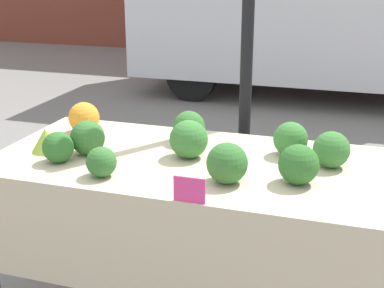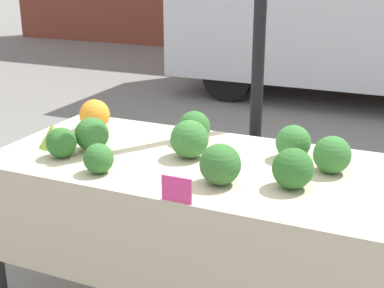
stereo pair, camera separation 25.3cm
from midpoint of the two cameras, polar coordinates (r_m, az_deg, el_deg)
tent_pole at (r=3.01m, az=3.52°, el=12.02°), size 0.07×0.07×2.79m
market_table at (r=2.54m, az=-3.34°, el=-4.40°), size 1.92×0.93×0.86m
orange_cauliflower at (r=3.02m, az=-13.83°, el=2.72°), size 0.17×0.17×0.17m
romanesco_head at (r=2.78m, az=-17.86°, el=0.36°), size 0.15×0.15×0.12m
broccoli_head_0 at (r=2.49m, az=11.87°, el=-0.64°), size 0.17×0.17×0.17m
broccoli_head_1 at (r=2.39m, az=-12.65°, el=-1.94°), size 0.14×0.14×0.14m
broccoli_head_2 at (r=2.61m, az=-16.83°, el=-0.39°), size 0.15×0.15×0.15m
broccoli_head_3 at (r=2.26m, az=0.58°, el=-2.12°), size 0.18×0.18×0.18m
broccoli_head_4 at (r=2.68m, az=-13.76°, el=0.62°), size 0.17×0.17×0.17m
broccoli_head_5 at (r=2.61m, az=7.76°, el=0.48°), size 0.17×0.17×0.17m
broccoli_head_6 at (r=2.28m, az=8.22°, el=-2.24°), size 0.17×0.17×0.17m
broccoli_head_7 at (r=2.77m, az=-2.94°, el=1.78°), size 0.17×0.17×0.17m
broccoli_head_8 at (r=2.56m, az=-3.18°, el=0.46°), size 0.19×0.19×0.19m
price_sign at (r=2.10m, az=-3.75°, el=-4.98°), size 0.13×0.01×0.11m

